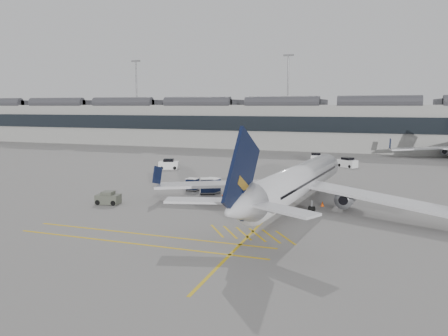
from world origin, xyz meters
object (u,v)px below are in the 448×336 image
(pushback_tug, at_px, (108,198))
(baggage_cart_a, at_px, (253,187))
(ramp_agent_b, at_px, (226,196))
(airliner_main, at_px, (296,182))
(ramp_agent_a, at_px, (237,189))
(belt_loader, at_px, (245,188))

(pushback_tug, bearing_deg, baggage_cart_a, 28.66)
(baggage_cart_a, bearing_deg, ramp_agent_b, -105.10)
(airliner_main, xyz_separation_m, pushback_tug, (-19.86, -5.10, -2.10))
(baggage_cart_a, relative_size, ramp_agent_a, 0.98)
(airliner_main, relative_size, ramp_agent_b, 18.10)
(airliner_main, xyz_separation_m, belt_loader, (-7.34, 5.76, -2.12))
(airliner_main, xyz_separation_m, ramp_agent_b, (-7.48, -1.12, -1.77))
(airliner_main, bearing_deg, belt_loader, 148.75)
(belt_loader, distance_m, ramp_agent_b, 6.89)
(baggage_cart_a, xyz_separation_m, ramp_agent_a, (-1.56, -1.57, -0.04))
(ramp_agent_a, bearing_deg, ramp_agent_b, -139.05)
(baggage_cart_a, distance_m, ramp_agent_a, 2.22)
(belt_loader, xyz_separation_m, ramp_agent_b, (-0.14, -6.88, 0.35))
(airliner_main, distance_m, baggage_cart_a, 8.19)
(belt_loader, relative_size, ramp_agent_a, 3.02)
(ramp_agent_b, bearing_deg, airliner_main, 170.89)
(ramp_agent_b, bearing_deg, baggage_cart_a, -120.22)
(belt_loader, height_order, ramp_agent_b, belt_loader)
(airliner_main, distance_m, ramp_agent_a, 8.65)
(ramp_agent_b, relative_size, pushback_tug, 0.71)
(ramp_agent_b, bearing_deg, ramp_agent_a, -105.78)
(ramp_agent_a, distance_m, ramp_agent_b, 4.74)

